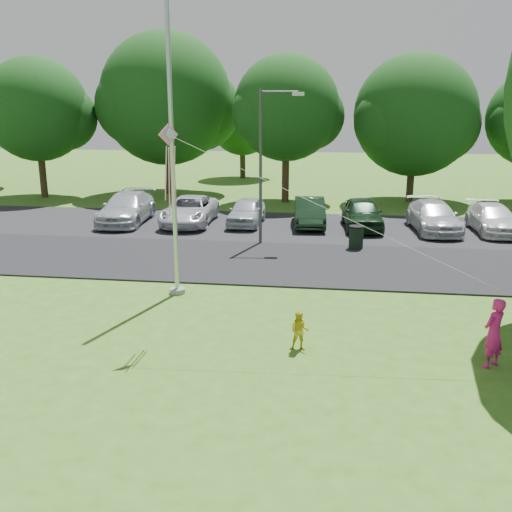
# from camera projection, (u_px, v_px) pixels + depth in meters

# --- Properties ---
(ground) EXTENTS (120.00, 120.00, 0.00)m
(ground) POSITION_uv_depth(u_px,v_px,m) (268.00, 370.00, 13.03)
(ground) COLOR #34641A
(ground) RESTS_ON ground
(park_road) EXTENTS (60.00, 6.00, 0.06)m
(park_road) POSITION_uv_depth(u_px,v_px,m) (295.00, 263.00, 21.63)
(park_road) COLOR black
(park_road) RESTS_ON ground
(parking_strip) EXTENTS (42.00, 7.00, 0.06)m
(parking_strip) POSITION_uv_depth(u_px,v_px,m) (304.00, 227.00, 27.85)
(parking_strip) COLOR black
(parking_strip) RESTS_ON ground
(flagpole) EXTENTS (0.50, 0.50, 10.00)m
(flagpole) POSITION_uv_depth(u_px,v_px,m) (173.00, 162.00, 17.19)
(flagpole) COLOR #B7BABF
(flagpole) RESTS_ON ground
(street_lamp) EXTENTS (1.83, 0.36, 6.49)m
(street_lamp) POSITION_uv_depth(u_px,v_px,m) (267.00, 153.00, 23.62)
(street_lamp) COLOR #3F3F44
(street_lamp) RESTS_ON ground
(trash_can) EXTENTS (0.63, 0.63, 1.00)m
(trash_can) POSITION_uv_depth(u_px,v_px,m) (356.00, 238.00, 23.59)
(trash_can) COLOR black
(trash_can) RESTS_ON ground
(tree_row) EXTENTS (64.35, 11.94, 10.88)m
(tree_row) POSITION_uv_depth(u_px,v_px,m) (340.00, 106.00, 34.52)
(tree_row) COLOR #332316
(tree_row) RESTS_ON ground
(horizon_trees) EXTENTS (77.46, 7.20, 7.02)m
(horizon_trees) POSITION_uv_depth(u_px,v_px,m) (371.00, 124.00, 43.79)
(horizon_trees) COLOR #332316
(horizon_trees) RESTS_ON ground
(parked_cars) EXTENTS (19.81, 5.22, 1.48)m
(parked_cars) POSITION_uv_depth(u_px,v_px,m) (290.00, 213.00, 27.68)
(parked_cars) COLOR #B2B7BF
(parked_cars) RESTS_ON ground
(woman) EXTENTS (0.71, 0.70, 1.66)m
(woman) POSITION_uv_depth(u_px,v_px,m) (494.00, 333.00, 12.98)
(woman) COLOR #CB1B76
(woman) RESTS_ON ground
(child_yellow) EXTENTS (0.49, 0.39, 1.00)m
(child_yellow) POSITION_uv_depth(u_px,v_px,m) (300.00, 331.00, 13.96)
(child_yellow) COLOR gold
(child_yellow) RESTS_ON ground
(kite) EXTENTS (7.95, 1.17, 3.54)m
(kite) POSITION_uv_depth(u_px,v_px,m) (181.00, 159.00, 13.83)
(kite) COLOR pink
(kite) RESTS_ON ground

